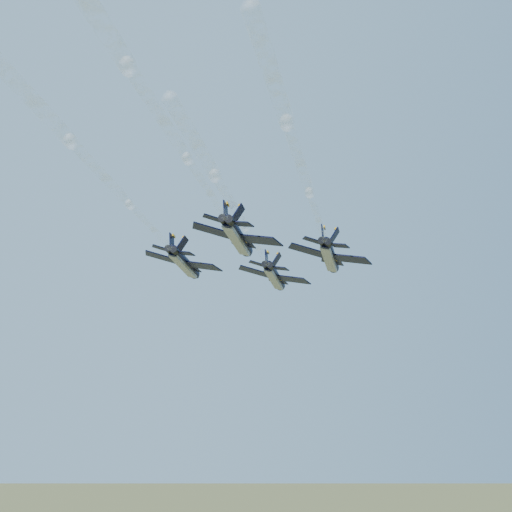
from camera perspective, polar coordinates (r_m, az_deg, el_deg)
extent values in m
cylinder|color=black|center=(127.99, 1.37, -1.48)|extent=(6.33, 12.20, 1.94)
cone|color=black|center=(135.16, 1.91, -2.04)|extent=(2.69, 2.96, 1.94)
ellipsoid|color=black|center=(131.13, 1.66, -1.51)|extent=(1.82, 2.48, 0.97)
cube|color=gray|center=(127.91, 1.30, -1.74)|extent=(5.42, 10.85, 0.77)
cube|color=black|center=(127.97, -0.05, -1.15)|extent=(5.43, 3.30, 1.56)
cube|color=#FDB10D|center=(129.51, 0.10, -1.24)|extent=(5.13, 0.64, 1.55)
cube|color=black|center=(126.63, 2.67, -1.77)|extent=(5.96, 5.65, 1.56)
cube|color=#FDB10D|center=(128.18, 2.78, -1.86)|extent=(4.15, 3.51, 1.55)
cube|color=black|center=(122.74, 0.02, -0.78)|extent=(2.39, 1.51, 0.75)
cube|color=black|center=(121.88, 1.76, -1.18)|extent=(2.75, 2.71, 0.75)
cube|color=black|center=(123.29, 0.75, -0.38)|extent=(1.01, 2.01, 2.43)
cube|color=black|center=(122.94, 1.45, -0.54)|extent=(2.09, 2.44, 2.11)
cylinder|color=black|center=(121.75, 0.64, -0.92)|extent=(1.58, 1.50, 1.25)
cylinder|color=black|center=(121.56, 1.01, -1.01)|extent=(1.58, 1.50, 1.25)
cylinder|color=black|center=(117.60, -5.24, -0.48)|extent=(6.33, 12.20, 1.94)
cone|color=black|center=(124.55, -4.28, -1.15)|extent=(2.69, 2.96, 1.94)
ellipsoid|color=black|center=(120.63, -4.75, -0.55)|extent=(1.82, 2.48, 0.97)
cube|color=gray|center=(117.52, -5.32, -0.76)|extent=(5.42, 10.85, 0.77)
cube|color=black|center=(117.95, -6.78, -0.12)|extent=(5.43, 3.30, 1.56)
cube|color=#FDB10D|center=(119.44, -6.53, -0.23)|extent=(5.13, 0.64, 1.55)
cube|color=black|center=(115.90, -3.92, -0.79)|extent=(5.96, 5.65, 1.56)
cube|color=#FDB10D|center=(117.41, -3.70, -0.90)|extent=(4.15, 3.51, 1.55)
cube|color=black|center=(112.76, -7.01, 0.32)|extent=(2.39, 1.51, 0.75)
cube|color=black|center=(111.43, -5.17, -0.10)|extent=(2.75, 2.71, 0.75)
cube|color=black|center=(113.13, -6.19, 0.76)|extent=(1.01, 2.01, 2.43)
cube|color=black|center=(112.60, -5.45, 0.59)|extent=(2.09, 2.44, 2.11)
cylinder|color=black|center=(111.60, -6.41, 0.18)|extent=(1.58, 1.50, 1.25)
cylinder|color=black|center=(111.32, -6.01, 0.09)|extent=(1.58, 1.50, 1.25)
cylinder|color=black|center=(112.77, 5.39, 0.02)|extent=(6.33, 12.20, 1.94)
cone|color=black|center=(119.97, 5.76, -0.70)|extent=(2.69, 2.96, 1.94)
ellipsoid|color=black|center=(115.94, 5.62, -0.06)|extent=(1.82, 2.48, 0.97)
cube|color=gray|center=(112.67, 5.32, -0.27)|extent=(5.42, 10.85, 0.77)
cube|color=black|center=(112.55, 3.78, 0.40)|extent=(5.43, 3.30, 1.56)
cube|color=#FDB10D|center=(114.10, 3.90, 0.27)|extent=(5.13, 0.64, 1.55)
cube|color=black|center=(111.60, 6.91, -0.29)|extent=(5.96, 5.65, 1.56)
cube|color=#FDB10D|center=(113.16, 6.99, -0.41)|extent=(4.15, 3.51, 1.55)
cube|color=black|center=(107.37, 4.05, 0.89)|extent=(2.39, 1.51, 0.75)
cube|color=black|center=(106.75, 6.07, 0.45)|extent=(2.75, 2.71, 0.75)
cube|color=black|center=(108.05, 4.86, 1.34)|extent=(1.01, 2.01, 2.43)
cube|color=black|center=(107.80, 5.67, 1.17)|extent=(2.09, 2.44, 2.11)
cylinder|color=black|center=(106.46, 4.79, 0.75)|extent=(1.58, 1.50, 1.25)
cylinder|color=black|center=(106.33, 5.23, 0.65)|extent=(1.58, 1.50, 1.25)
cylinder|color=black|center=(100.83, -1.34, 1.42)|extent=(6.33, 12.20, 1.94)
cone|color=black|center=(107.86, -0.48, 0.53)|extent=(2.69, 2.96, 1.94)
ellipsoid|color=black|center=(103.92, -0.89, 1.29)|extent=(1.82, 2.48, 0.97)
cube|color=gray|center=(100.73, -1.43, 1.10)|extent=(5.42, 10.85, 0.77)
cube|color=black|center=(101.00, -3.14, 1.84)|extent=(5.43, 3.30, 1.56)
cube|color=#FDB10D|center=(102.51, -2.90, 1.68)|extent=(5.13, 0.64, 1.55)
cube|color=black|center=(99.30, 0.27, 1.09)|extent=(5.96, 5.65, 1.56)
cube|color=#FDB10D|center=(100.83, 0.46, 0.94)|extent=(4.15, 3.51, 1.55)
cube|color=black|center=(95.82, -3.21, 2.47)|extent=(2.39, 1.51, 0.75)
cube|color=black|center=(94.72, -1.00, 2.00)|extent=(2.75, 2.71, 0.75)
cube|color=black|center=(96.33, -2.27, 2.97)|extent=(1.01, 2.01, 2.43)
cube|color=black|center=(95.89, -1.38, 2.79)|extent=(2.09, 2.44, 2.11)
cylinder|color=black|center=(94.74, -2.46, 2.33)|extent=(1.58, 1.50, 1.25)
cylinder|color=black|center=(94.50, -1.98, 2.23)|extent=(1.58, 1.50, 1.25)
cylinder|color=white|center=(113.00, 0.00, -0.06)|extent=(7.78, 17.70, 1.03)
cylinder|color=white|center=(96.28, -2.05, 2.08)|extent=(8.14, 17.84, 1.41)
cylinder|color=white|center=(79.92, -4.96, 5.10)|extent=(8.57, 18.01, 1.87)
cylinder|color=white|center=(103.13, -7.69, 1.22)|extent=(7.78, 17.70, 1.03)
cylinder|color=white|center=(87.25, -11.42, 3.82)|extent=(8.14, 17.84, 1.41)
cylinder|color=white|center=(72.16, -16.80, 7.50)|extent=(8.57, 18.01, 1.87)
cylinder|color=white|center=(97.70, 4.43, 1.90)|extent=(7.78, 17.70, 1.03)
cylinder|color=white|center=(80.90, 2.92, 4.85)|extent=(8.14, 17.84, 1.41)
cylinder|color=white|center=(64.52, 0.60, 9.32)|extent=(8.57, 18.01, 1.87)
cylinder|color=white|center=(86.21, -3.60, 3.79)|extent=(7.78, 17.70, 1.03)
cylinder|color=white|center=(70.19, -7.31, 7.62)|extent=(8.14, 17.84, 1.41)
cylinder|color=white|center=(55.13, -13.26, 13.55)|extent=(8.57, 18.01, 1.87)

